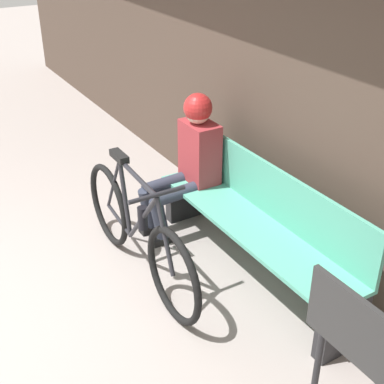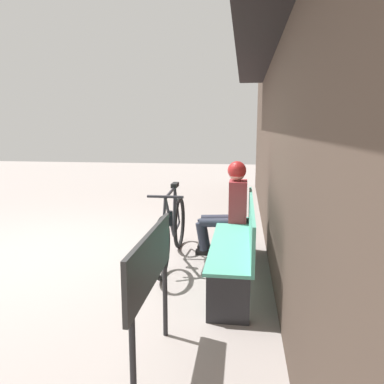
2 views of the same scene
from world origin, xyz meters
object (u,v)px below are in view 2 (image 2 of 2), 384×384
Objects in this scene: signboard at (151,268)px; park_bench_near at (238,241)px; bicycle at (172,231)px; person_seated at (230,201)px.

park_bench_near is at bearing 162.07° from signboard.
signboard is at bearing 7.34° from bicycle.
person_seated is (-0.39, 0.67, 0.30)m from bicycle.
person_seated is at bearing 120.32° from bicycle.
park_bench_near is 1.14× the size of bicycle.
person_seated reaches higher than signboard.
person_seated is at bearing -171.43° from park_bench_near.
person_seated is 2.46m from signboard.
bicycle is at bearing -59.68° from person_seated.
signboard reaches higher than bicycle.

